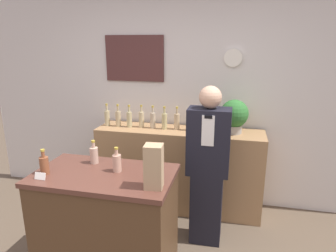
{
  "coord_description": "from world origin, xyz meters",
  "views": [
    {
      "loc": [
        0.73,
        -1.63,
        2.0
      ],
      "look_at": [
        0.11,
        1.07,
        1.22
      ],
      "focal_mm": 32.0,
      "sensor_mm": 36.0,
      "label": 1
    }
  ],
  "objects": [
    {
      "name": "display_counter",
      "position": [
        -0.28,
        0.44,
        0.49
      ],
      "size": [
        1.14,
        0.66,
        0.97
      ],
      "color": "#4C331E",
      "rests_on": "ground_plane"
    },
    {
      "name": "shelf_bottle_3",
      "position": [
        -0.37,
        1.72,
        1.11
      ],
      "size": [
        0.06,
        0.06,
        0.27
      ],
      "color": "tan",
      "rests_on": "back_shelf"
    },
    {
      "name": "shelf_bottle_6",
      "position": [
        0.06,
        1.72,
        1.11
      ],
      "size": [
        0.06,
        0.06,
        0.27
      ],
      "color": "tan",
      "rests_on": "back_shelf"
    },
    {
      "name": "shelf_bottle_4",
      "position": [
        -0.23,
        1.71,
        1.11
      ],
      "size": [
        0.06,
        0.06,
        0.27
      ],
      "color": "tan",
      "rests_on": "back_shelf"
    },
    {
      "name": "shelf_bottle_9",
      "position": [
        0.5,
        1.68,
        1.11
      ],
      "size": [
        0.06,
        0.06,
        0.27
      ],
      "color": "tan",
      "rests_on": "back_shelf"
    },
    {
      "name": "shelf_bottle_7",
      "position": [
        0.21,
        1.71,
        1.11
      ],
      "size": [
        0.06,
        0.06,
        0.27
      ],
      "color": "tan",
      "rests_on": "back_shelf"
    },
    {
      "name": "back_shelf",
      "position": [
        0.1,
        1.7,
        0.5
      ],
      "size": [
        1.97,
        0.48,
        1.01
      ],
      "color": "#9E754C",
      "rests_on": "ground_plane"
    },
    {
      "name": "back_wall",
      "position": [
        -0.01,
        2.0,
        1.36
      ],
      "size": [
        5.2,
        0.09,
        2.7
      ],
      "color": "silver",
      "rests_on": "ground_plane"
    },
    {
      "name": "counter_bottle_2",
      "position": [
        -0.19,
        0.5,
        1.05
      ],
      "size": [
        0.07,
        0.07,
        0.21
      ],
      "color": "tan",
      "rests_on": "display_counter"
    },
    {
      "name": "shelf_bottle_2",
      "position": [
        -0.52,
        1.69,
        1.11
      ],
      "size": [
        0.06,
        0.06,
        0.27
      ],
      "color": "tan",
      "rests_on": "back_shelf"
    },
    {
      "name": "counter_bottle_0",
      "position": [
        -0.74,
        0.32,
        1.05
      ],
      "size": [
        0.07,
        0.07,
        0.21
      ],
      "color": "brown",
      "rests_on": "display_counter"
    },
    {
      "name": "shelf_bottle_5",
      "position": [
        -0.08,
        1.7,
        1.11
      ],
      "size": [
        0.06,
        0.06,
        0.27
      ],
      "color": "tan",
      "rests_on": "back_shelf"
    },
    {
      "name": "shelf_bottle_0",
      "position": [
        -0.81,
        1.69,
        1.11
      ],
      "size": [
        0.06,
        0.06,
        0.27
      ],
      "color": "tan",
      "rests_on": "back_shelf"
    },
    {
      "name": "shelf_bottle_1",
      "position": [
        -0.66,
        1.69,
        1.11
      ],
      "size": [
        0.06,
        0.06,
        0.27
      ],
      "color": "tan",
      "rests_on": "back_shelf"
    },
    {
      "name": "price_card_left",
      "position": [
        -0.71,
        0.22,
        1.0
      ],
      "size": [
        0.09,
        0.02,
        0.06
      ],
      "color": "white",
      "rests_on": "display_counter"
    },
    {
      "name": "potted_plant",
      "position": [
        0.72,
        1.72,
        1.22
      ],
      "size": [
        0.31,
        0.31,
        0.38
      ],
      "color": "#9E998E",
      "rests_on": "back_shelf"
    },
    {
      "name": "shopkeeper",
      "position": [
        0.5,
        1.12,
        0.81
      ],
      "size": [
        0.41,
        0.26,
        1.62
      ],
      "color": "black",
      "rests_on": "ground_plane"
    },
    {
      "name": "counter_bottle_1",
      "position": [
        -0.45,
        0.62,
        1.05
      ],
      "size": [
        0.07,
        0.07,
        0.21
      ],
      "color": "tan",
      "rests_on": "display_counter"
    },
    {
      "name": "paper_bag",
      "position": [
        0.18,
        0.29,
        1.14
      ],
      "size": [
        0.14,
        0.13,
        0.33
      ],
      "color": "tan",
      "rests_on": "display_counter"
    },
    {
      "name": "shelf_bottle_8",
      "position": [
        0.36,
        1.71,
        1.11
      ],
      "size": [
        0.06,
        0.06,
        0.27
      ],
      "color": "tan",
      "rests_on": "back_shelf"
    }
  ]
}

